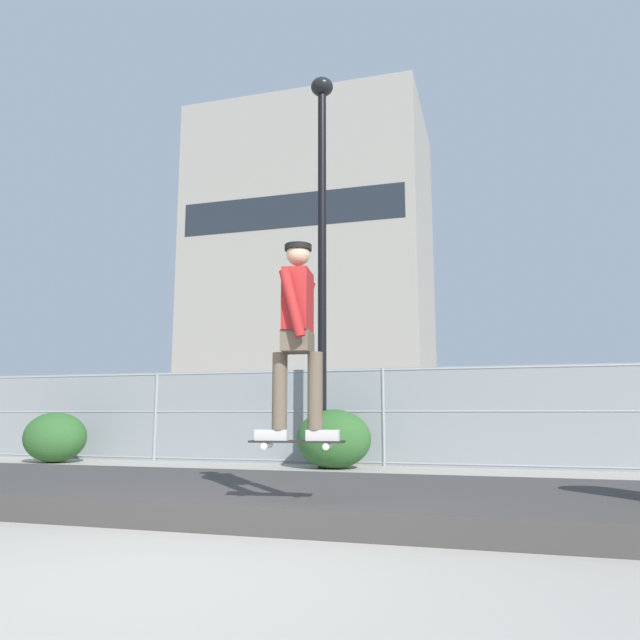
# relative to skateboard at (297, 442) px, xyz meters

# --- Properties ---
(ground_plane) EXTENTS (120.00, 120.00, 0.00)m
(ground_plane) POSITION_rel_skateboard_xyz_m (-0.41, -1.50, -0.74)
(ground_plane) COLOR #9E998E
(gravel_berm) EXTENTS (14.12, 3.00, 0.23)m
(gravel_berm) POSITION_rel_skateboard_xyz_m (-0.41, 1.27, -0.62)
(gravel_berm) COLOR #3D3A38
(gravel_berm) RESTS_ON ground_plane
(skateboard) EXTENTS (0.82, 0.30, 0.07)m
(skateboard) POSITION_rel_skateboard_xyz_m (0.00, 0.00, 0.00)
(skateboard) COLOR black
(skater) EXTENTS (0.73, 0.60, 1.73)m
(skater) POSITION_rel_skateboard_xyz_m (0.00, 0.00, 0.99)
(skater) COLOR #B2ADA8
(skater) RESTS_ON skateboard
(chain_fence) EXTENTS (19.71, 0.06, 1.85)m
(chain_fence) POSITION_rel_skateboard_xyz_m (-0.41, 6.55, 0.19)
(chain_fence) COLOR gray
(chain_fence) RESTS_ON ground_plane
(street_lamp) EXTENTS (0.44, 0.44, 7.57)m
(street_lamp) POSITION_rel_skateboard_xyz_m (-1.38, 5.68, 3.90)
(street_lamp) COLOR black
(street_lamp) RESTS_ON ground_plane
(parked_car_near) EXTENTS (4.51, 2.17, 1.66)m
(parked_car_near) POSITION_rel_skateboard_xyz_m (-5.78, 9.61, 0.10)
(parked_car_near) COLOR black
(parked_car_near) RESTS_ON ground_plane
(parked_car_mid) EXTENTS (4.46, 2.07, 1.66)m
(parked_car_mid) POSITION_rel_skateboard_xyz_m (-0.48, 9.66, 0.10)
(parked_car_mid) COLOR #B7BABF
(parked_car_mid) RESTS_ON ground_plane
(library_building) EXTENTS (18.19, 12.53, 25.01)m
(library_building) POSITION_rel_skateboard_xyz_m (-11.90, 40.55, 11.77)
(library_building) COLOR gray
(library_building) RESTS_ON ground_plane
(shrub_left) EXTENTS (1.30, 1.06, 1.00)m
(shrub_left) POSITION_rel_skateboard_xyz_m (-6.95, 5.47, -0.24)
(shrub_left) COLOR #2D5B28
(shrub_left) RESTS_ON ground_plane
(shrub_center) EXTENTS (1.36, 1.12, 1.05)m
(shrub_center) POSITION_rel_skateboard_xyz_m (-1.18, 5.74, -0.21)
(shrub_center) COLOR #2D5B28
(shrub_center) RESTS_ON ground_plane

